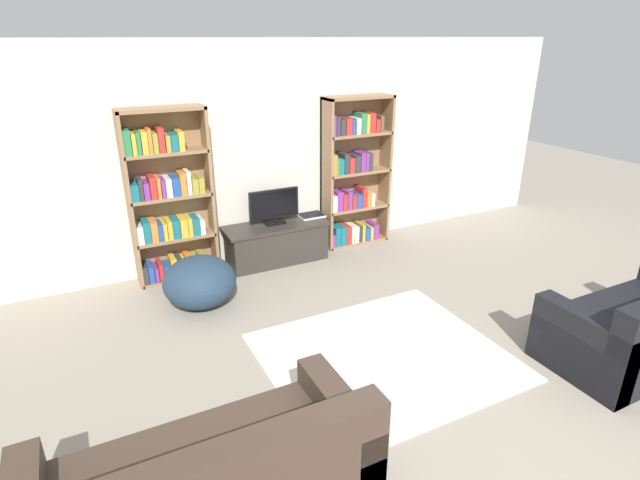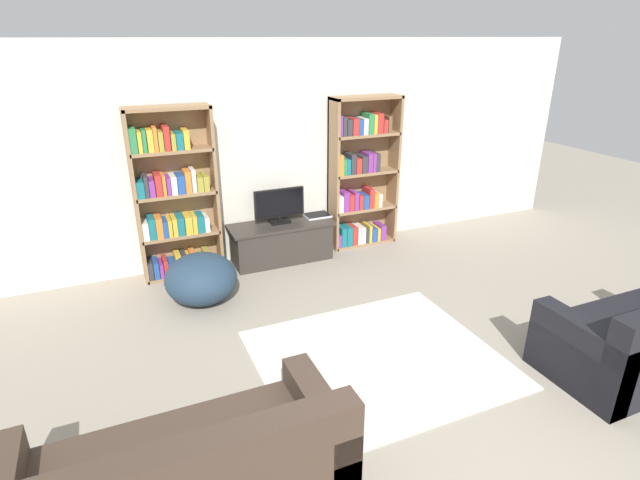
% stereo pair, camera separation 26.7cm
% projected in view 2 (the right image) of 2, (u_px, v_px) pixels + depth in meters
% --- Properties ---
extents(wall_back, '(8.80, 0.06, 2.60)m').
position_uv_depth(wall_back, '(273.00, 153.00, 6.06)').
color(wall_back, silver).
rests_on(wall_back, ground_plane).
extents(bookshelf_left, '(0.90, 0.30, 1.94)m').
position_uv_depth(bookshelf_left, '(174.00, 199.00, 5.59)').
color(bookshelf_left, '#93704C').
rests_on(bookshelf_left, ground_plane).
extents(bookshelf_right, '(0.90, 0.30, 1.94)m').
position_uv_depth(bookshelf_right, '(360.00, 177.00, 6.46)').
color(bookshelf_right, '#93704C').
rests_on(bookshelf_right, ground_plane).
extents(tv_stand, '(1.28, 0.48, 0.49)m').
position_uv_depth(tv_stand, '(281.00, 242.00, 6.19)').
color(tv_stand, '#332D28').
rests_on(tv_stand, ground_plane).
extents(television, '(0.62, 0.16, 0.43)m').
position_uv_depth(television, '(279.00, 205.00, 6.04)').
color(television, black).
rests_on(television, tv_stand).
extents(laptop, '(0.32, 0.24, 0.03)m').
position_uv_depth(laptop, '(317.00, 215.00, 6.34)').
color(laptop, silver).
rests_on(laptop, tv_stand).
extents(area_rug, '(2.03, 1.76, 0.02)m').
position_uv_depth(area_rug, '(378.00, 359.00, 4.35)').
color(area_rug, beige).
rests_on(area_rug, ground_plane).
extents(beanbag_ottoman, '(0.75, 0.75, 0.52)m').
position_uv_depth(beanbag_ottoman, '(201.00, 279.00, 5.21)').
color(beanbag_ottoman, '#23384C').
rests_on(beanbag_ottoman, ground_plane).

